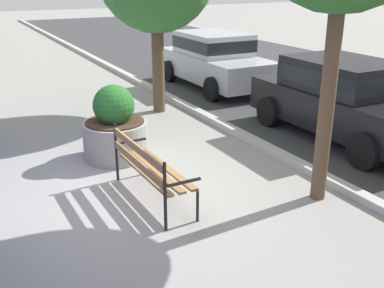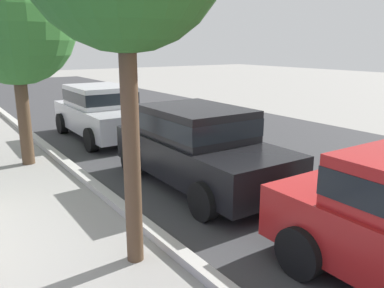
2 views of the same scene
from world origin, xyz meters
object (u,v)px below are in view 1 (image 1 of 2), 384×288
(concrete_planter, at_px, (115,129))
(parked_car_black, at_px, (344,97))
(parked_car_silver, at_px, (215,58))
(park_bench, at_px, (148,166))

(concrete_planter, distance_m, parked_car_black, 4.53)
(parked_car_silver, bearing_deg, park_bench, -38.15)
(parked_car_silver, bearing_deg, concrete_planter, -48.12)
(park_bench, bearing_deg, parked_car_black, 99.25)
(concrete_planter, distance_m, parked_car_silver, 5.90)
(park_bench, distance_m, parked_car_silver, 7.33)
(parked_car_silver, distance_m, parked_car_black, 5.02)
(park_bench, relative_size, parked_car_black, 0.44)
(parked_car_black, bearing_deg, parked_car_silver, 180.00)
(park_bench, distance_m, concrete_planter, 1.83)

